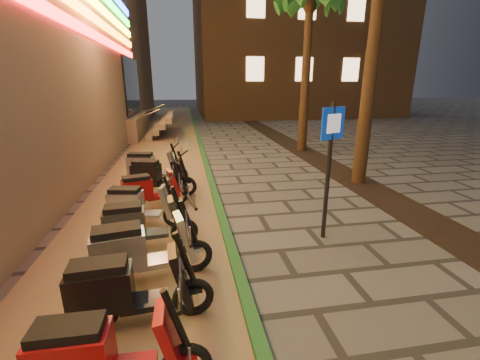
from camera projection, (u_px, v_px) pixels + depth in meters
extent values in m
cube|color=#8C7251|center=(160.00, 167.00, 11.77)|extent=(3.40, 60.00, 0.01)
cube|color=#235D25|center=(206.00, 164.00, 12.04)|extent=(0.18, 60.00, 0.10)
cube|color=black|center=(399.00, 205.00, 8.07)|extent=(1.20, 40.00, 0.02)
cube|color=black|center=(132.00, 86.00, 18.20)|extent=(0.08, 5.00, 3.00)
cube|color=gray|center=(99.00, 126.00, 18.51)|extent=(5.00, 6.00, 1.20)
cube|color=#FF1414|center=(35.00, 3.00, 6.40)|extent=(0.06, 26.00, 0.28)
cube|color=gray|center=(153.00, 132.00, 19.13)|extent=(0.35, 5.00, 0.30)
cube|color=gray|center=(159.00, 127.00, 19.10)|extent=(0.35, 5.00, 0.30)
cube|color=gray|center=(164.00, 122.00, 19.07)|extent=(0.35, 5.00, 0.30)
cube|color=gray|center=(170.00, 117.00, 19.04)|extent=(0.35, 5.00, 0.30)
cylinder|color=silver|center=(140.00, 117.00, 16.86)|extent=(2.09, 0.06, 0.81)
cylinder|color=silver|center=(148.00, 111.00, 20.63)|extent=(2.09, 0.06, 0.81)
cube|color=#FBC18A|center=(255.00, 69.00, 24.86)|extent=(1.40, 0.06, 1.80)
cube|color=#FBC18A|center=(304.00, 69.00, 25.52)|extent=(1.40, 0.06, 1.80)
cube|color=#FBC18A|center=(351.00, 70.00, 26.17)|extent=(1.40, 0.06, 1.80)
cube|color=#FBC18A|center=(256.00, 4.00, 23.56)|extent=(1.40, 0.06, 1.80)
cube|color=#FBC18A|center=(308.00, 6.00, 24.21)|extent=(1.40, 0.06, 1.80)
cube|color=#FBC18A|center=(357.00, 8.00, 24.86)|extent=(1.40, 0.06, 1.80)
cylinder|color=#472D19|center=(369.00, 87.00, 9.13)|extent=(0.40, 0.40, 5.70)
cylinder|color=#472D19|center=(305.00, 83.00, 13.81)|extent=(0.40, 0.40, 5.95)
sphere|color=#472D19|center=(310.00, 6.00, 12.95)|extent=(0.56, 0.56, 0.56)
cylinder|color=black|center=(328.00, 174.00, 6.06)|extent=(0.08, 0.08, 2.63)
cube|color=navy|center=(333.00, 123.00, 5.77)|extent=(0.54, 0.27, 0.58)
cube|color=white|center=(334.00, 124.00, 5.75)|extent=(0.32, 0.16, 0.34)
cube|color=maroon|center=(72.00, 356.00, 2.96)|extent=(0.70, 0.39, 0.50)
cube|color=black|center=(67.00, 330.00, 2.88)|extent=(0.62, 0.33, 0.12)
cube|color=maroon|center=(171.00, 339.00, 3.09)|extent=(0.27, 0.40, 0.70)
cylinder|color=black|center=(177.00, 321.00, 3.04)|extent=(0.27, 0.07, 0.74)
cylinder|color=black|center=(180.00, 292.00, 2.95)|extent=(0.05, 0.58, 0.04)
cube|color=maroon|center=(186.00, 356.00, 3.17)|extent=(0.22, 0.14, 0.06)
torus|color=black|center=(97.00, 312.00, 3.93)|extent=(0.55, 0.14, 0.55)
cylinder|color=silver|center=(97.00, 312.00, 3.93)|extent=(0.15, 0.12, 0.15)
torus|color=black|center=(193.00, 297.00, 4.20)|extent=(0.55, 0.14, 0.55)
cylinder|color=silver|center=(193.00, 297.00, 4.20)|extent=(0.15, 0.12, 0.15)
cube|color=black|center=(145.00, 302.00, 4.05)|extent=(0.60, 0.40, 0.08)
cube|color=black|center=(101.00, 289.00, 3.86)|extent=(0.76, 0.45, 0.53)
cube|color=black|center=(98.00, 267.00, 3.77)|extent=(0.68, 0.38, 0.13)
cube|color=black|center=(180.00, 275.00, 4.06)|extent=(0.31, 0.44, 0.74)
cylinder|color=black|center=(186.00, 259.00, 4.02)|extent=(0.29, 0.09, 0.78)
cylinder|color=black|center=(188.00, 235.00, 3.93)|extent=(0.09, 0.61, 0.05)
cube|color=black|center=(193.00, 289.00, 4.16)|extent=(0.24, 0.16, 0.06)
torus|color=black|center=(115.00, 271.00, 4.77)|extent=(0.58, 0.21, 0.57)
cylinder|color=silver|center=(115.00, 271.00, 4.77)|extent=(0.17, 0.13, 0.15)
torus|color=black|center=(196.00, 256.00, 5.18)|extent=(0.58, 0.21, 0.57)
cylinder|color=silver|center=(196.00, 256.00, 5.18)|extent=(0.17, 0.13, 0.15)
cube|color=#AEAFB6|center=(156.00, 261.00, 4.96)|extent=(0.66, 0.47, 0.09)
cube|color=#AEAFB6|center=(119.00, 251.00, 4.71)|extent=(0.82, 0.55, 0.54)
cube|color=black|center=(117.00, 231.00, 4.62)|extent=(0.73, 0.47, 0.13)
cube|color=#AEAFB6|center=(185.00, 237.00, 5.02)|extent=(0.36, 0.48, 0.77)
cylinder|color=black|center=(189.00, 223.00, 4.98)|extent=(0.31, 0.13, 0.81)
cylinder|color=black|center=(192.00, 202.00, 4.90)|extent=(0.16, 0.63, 0.05)
cube|color=#AEAFB6|center=(195.00, 249.00, 5.14)|extent=(0.26, 0.19, 0.07)
torus|color=black|center=(121.00, 239.00, 5.79)|extent=(0.53, 0.15, 0.52)
cylinder|color=silver|center=(121.00, 239.00, 5.79)|extent=(0.15, 0.11, 0.14)
torus|color=black|center=(184.00, 231.00, 6.08)|extent=(0.53, 0.15, 0.52)
cylinder|color=silver|center=(184.00, 231.00, 6.08)|extent=(0.15, 0.11, 0.14)
cube|color=#25282A|center=(153.00, 233.00, 5.92)|extent=(0.59, 0.40, 0.08)
cube|color=#25282A|center=(125.00, 224.00, 5.72)|extent=(0.74, 0.45, 0.50)
cube|color=black|center=(123.00, 208.00, 5.64)|extent=(0.66, 0.39, 0.12)
cube|color=#25282A|center=(176.00, 216.00, 5.94)|extent=(0.31, 0.43, 0.71)
cylinder|color=black|center=(179.00, 205.00, 5.90)|extent=(0.28, 0.10, 0.75)
cylinder|color=black|center=(181.00, 188.00, 5.82)|extent=(0.10, 0.59, 0.04)
cube|color=#25282A|center=(184.00, 226.00, 6.04)|extent=(0.24, 0.16, 0.06)
torus|color=black|center=(124.00, 216.00, 6.83)|extent=(0.52, 0.19, 0.51)
cylinder|color=silver|center=(124.00, 216.00, 6.83)|extent=(0.15, 0.12, 0.14)
torus|color=black|center=(174.00, 216.00, 6.81)|extent=(0.52, 0.19, 0.51)
cylinder|color=silver|center=(174.00, 216.00, 6.81)|extent=(0.15, 0.12, 0.14)
cube|color=silver|center=(148.00, 214.00, 6.81)|extent=(0.59, 0.43, 0.08)
cube|color=silver|center=(126.00, 203.00, 6.75)|extent=(0.74, 0.49, 0.49)
cube|color=black|center=(124.00, 190.00, 6.67)|extent=(0.65, 0.42, 0.12)
cube|color=silver|center=(167.00, 201.00, 6.72)|extent=(0.33, 0.43, 0.69)
cylinder|color=black|center=(170.00, 193.00, 6.66)|extent=(0.27, 0.12, 0.72)
cylinder|color=black|center=(171.00, 178.00, 6.57)|extent=(0.15, 0.56, 0.04)
cube|color=silver|center=(174.00, 211.00, 6.78)|extent=(0.24, 0.17, 0.06)
torus|color=black|center=(135.00, 201.00, 7.65)|extent=(0.51, 0.25, 0.51)
cylinder|color=silver|center=(135.00, 201.00, 7.65)|extent=(0.16, 0.13, 0.14)
torus|color=black|center=(179.00, 194.00, 8.13)|extent=(0.51, 0.25, 0.51)
cylinder|color=silver|center=(179.00, 194.00, 8.13)|extent=(0.16, 0.13, 0.14)
cube|color=maroon|center=(157.00, 196.00, 7.87)|extent=(0.61, 0.48, 0.08)
cube|color=maroon|center=(137.00, 190.00, 7.60)|extent=(0.76, 0.56, 0.49)
cube|color=black|center=(136.00, 178.00, 7.52)|extent=(0.67, 0.48, 0.12)
cube|color=maroon|center=(173.00, 183.00, 7.97)|extent=(0.36, 0.45, 0.69)
cylinder|color=black|center=(176.00, 175.00, 7.95)|extent=(0.28, 0.15, 0.72)
cylinder|color=black|center=(177.00, 162.00, 7.88)|extent=(0.21, 0.55, 0.04)
cube|color=maroon|center=(179.00, 190.00, 8.09)|extent=(0.25, 0.19, 0.06)
torus|color=black|center=(144.00, 185.00, 8.83)|extent=(0.56, 0.25, 0.56)
cylinder|color=silver|center=(144.00, 185.00, 8.83)|extent=(0.17, 0.14, 0.15)
torus|color=black|center=(187.00, 186.00, 8.70)|extent=(0.56, 0.25, 0.56)
cylinder|color=silver|center=(187.00, 186.00, 8.70)|extent=(0.17, 0.14, 0.15)
cube|color=black|center=(165.00, 184.00, 8.75)|extent=(0.66, 0.51, 0.09)
cube|color=black|center=(146.00, 174.00, 8.73)|extent=(0.83, 0.60, 0.53)
cube|color=black|center=(145.00, 163.00, 8.64)|extent=(0.73, 0.51, 0.13)
cube|color=black|center=(181.00, 173.00, 8.61)|extent=(0.39, 0.49, 0.75)
cylinder|color=black|center=(183.00, 165.00, 8.54)|extent=(0.30, 0.15, 0.79)
cylinder|color=black|center=(184.00, 153.00, 8.44)|extent=(0.21, 0.61, 0.05)
cube|color=black|center=(187.00, 182.00, 8.67)|extent=(0.27, 0.21, 0.06)
torus|color=black|center=(139.00, 175.00, 9.72)|extent=(0.57, 0.20, 0.56)
cylinder|color=silver|center=(139.00, 175.00, 9.72)|extent=(0.17, 0.13, 0.15)
torus|color=black|center=(179.00, 175.00, 9.72)|extent=(0.57, 0.20, 0.56)
cylinder|color=silver|center=(179.00, 175.00, 9.72)|extent=(0.17, 0.13, 0.15)
cube|color=#B1AFB8|center=(159.00, 174.00, 9.71)|extent=(0.65, 0.46, 0.09)
cube|color=#B1AFB8|center=(141.00, 165.00, 9.63)|extent=(0.82, 0.53, 0.54)
cube|color=black|center=(140.00, 155.00, 9.54)|extent=(0.72, 0.46, 0.13)
cube|color=#B1AFB8|center=(173.00, 163.00, 9.62)|extent=(0.36, 0.48, 0.76)
cylinder|color=black|center=(175.00, 156.00, 9.55)|extent=(0.31, 0.13, 0.80)
cylinder|color=black|center=(177.00, 145.00, 9.45)|extent=(0.15, 0.63, 0.05)
cube|color=#B1AFB8|center=(179.00, 171.00, 9.68)|extent=(0.26, 0.19, 0.06)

